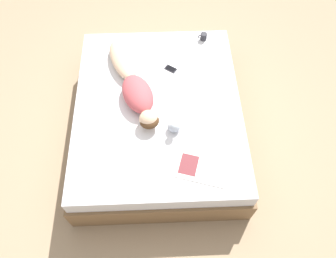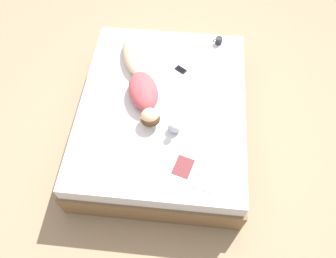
{
  "view_description": "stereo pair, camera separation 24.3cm",
  "coord_description": "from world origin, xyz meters",
  "px_view_note": "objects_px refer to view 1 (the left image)",
  "views": [
    {
      "loc": [
        -0.03,
        2.12,
        3.45
      ],
      "look_at": [
        -0.1,
        0.36,
        0.6
      ],
      "focal_mm": 35.0,
      "sensor_mm": 36.0,
      "label": 1
    },
    {
      "loc": [
        -0.27,
        2.11,
        3.45
      ],
      "look_at": [
        -0.1,
        0.36,
        0.6
      ],
      "focal_mm": 35.0,
      "sensor_mm": 36.0,
      "label": 2
    }
  ],
  "objects_px": {
    "coffee_mug": "(203,36)",
    "cell_phone": "(171,69)",
    "person": "(134,85)",
    "open_magazine": "(201,168)"
  },
  "relations": [
    {
      "from": "open_magazine",
      "to": "cell_phone",
      "type": "bearing_deg",
      "value": -62.79
    },
    {
      "from": "person",
      "to": "coffee_mug",
      "type": "bearing_deg",
      "value": -156.83
    },
    {
      "from": "person",
      "to": "open_magazine",
      "type": "distance_m",
      "value": 1.19
    },
    {
      "from": "coffee_mug",
      "to": "cell_phone",
      "type": "height_order",
      "value": "coffee_mug"
    },
    {
      "from": "person",
      "to": "cell_phone",
      "type": "distance_m",
      "value": 0.52
    },
    {
      "from": "coffee_mug",
      "to": "cell_phone",
      "type": "distance_m",
      "value": 0.65
    },
    {
      "from": "person",
      "to": "cell_phone",
      "type": "height_order",
      "value": "person"
    },
    {
      "from": "person",
      "to": "open_magazine",
      "type": "relative_size",
      "value": 2.28
    },
    {
      "from": "coffee_mug",
      "to": "open_magazine",
      "type": "bearing_deg",
      "value": 83.9
    },
    {
      "from": "open_magazine",
      "to": "cell_phone",
      "type": "distance_m",
      "value": 1.3
    }
  ]
}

